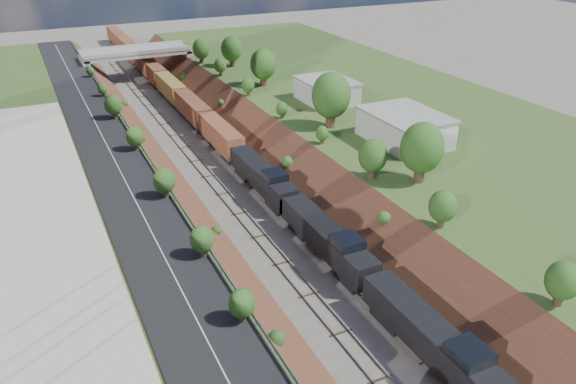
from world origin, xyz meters
name	(u,v)px	position (x,y,z in m)	size (l,w,h in m)	color
platform_right	(420,131)	(33.00, 60.00, 2.50)	(44.00, 180.00, 5.00)	#3E5F27
embankment_left	(157,196)	(-11.00, 60.00, 0.00)	(7.07, 180.00, 7.07)	brown
embankment_right	(301,168)	(11.00, 60.00, 0.00)	(7.07, 180.00, 7.07)	brown
rail_left_track	(216,184)	(-2.60, 60.00, 0.09)	(1.58, 180.00, 0.18)	gray
rail_right_track	(250,178)	(2.60, 60.00, 0.09)	(1.58, 180.00, 0.18)	gray
road	(118,168)	(-15.50, 60.00, 5.05)	(8.00, 180.00, 0.10)	black
guardrail	(150,160)	(-11.40, 59.80, 5.55)	(0.10, 171.00, 0.70)	#99999E
commercial_building	(13,249)	(-28.00, 38.00, 8.51)	(14.30, 62.30, 7.00)	maroon
overpass	(137,59)	(0.00, 122.00, 4.92)	(24.50, 8.30, 7.40)	gray
white_building_near	(405,128)	(23.50, 52.00, 7.00)	(9.00, 12.00, 4.00)	silver
white_building_far	(327,91)	(23.00, 74.00, 6.80)	(8.00, 10.00, 3.60)	silver
tree_right_large	(422,148)	(17.00, 40.00, 9.38)	(5.25, 5.25, 7.61)	#473323
tree_left_crest	(270,335)	(-11.80, 20.00, 7.04)	(2.45, 2.45, 3.55)	#473323
freight_train	(182,99)	(2.60, 94.49, 2.52)	(2.88, 162.57, 4.55)	black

